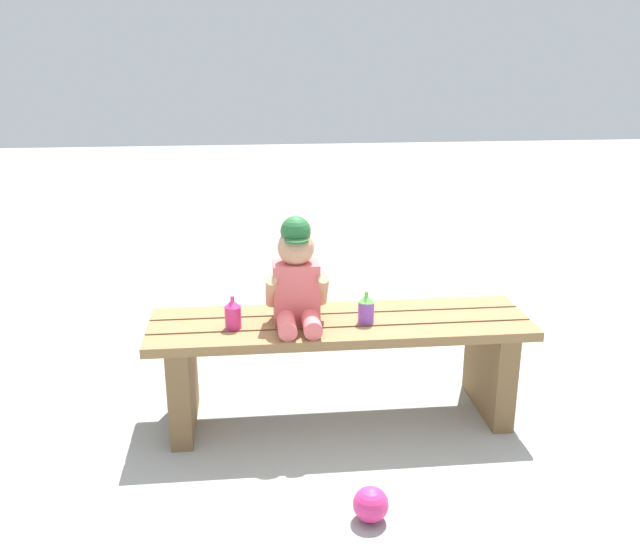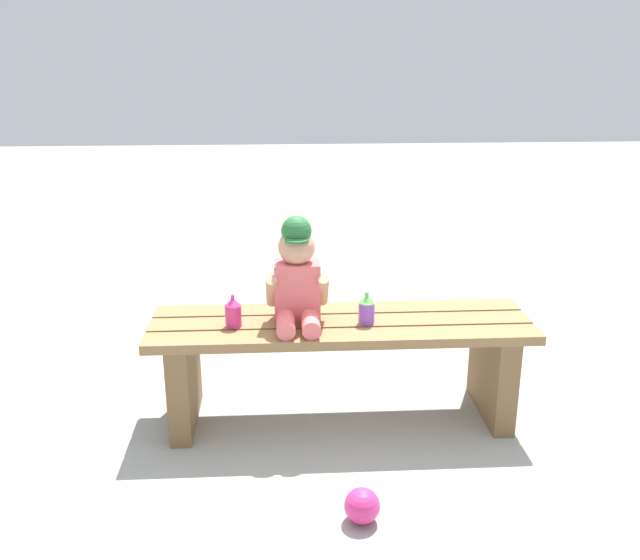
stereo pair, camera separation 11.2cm
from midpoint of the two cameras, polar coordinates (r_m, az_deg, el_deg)
name	(u,v)px [view 2 (the right image)]	position (r m, az deg, el deg)	size (l,w,h in m)	color
ground_plane	(340,416)	(2.86, 2.76, -10.96)	(16.00, 16.00, 0.00)	#999993
park_bench	(341,352)	(2.73, 2.85, -5.86)	(1.44, 0.40, 0.41)	olive
child_figure	(297,277)	(2.60, -0.64, 0.21)	(0.23, 0.27, 0.40)	#E56666
sippy_cup_left	(233,312)	(2.61, -5.83, -2.58)	(0.06, 0.06, 0.12)	#E5337F
sippy_cup_right	(367,309)	(2.63, 5.00, -2.35)	(0.06, 0.06, 0.12)	#8C4CCC
toy_ball	(362,506)	(2.28, 4.89, -17.75)	(0.11, 0.11, 0.11)	#E5337F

